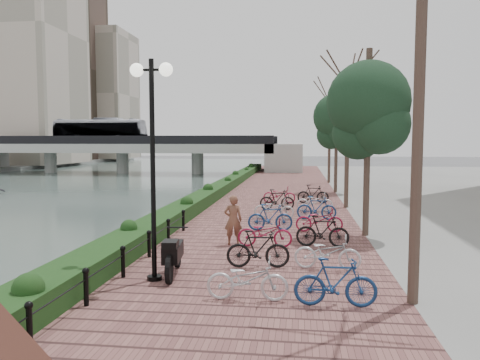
# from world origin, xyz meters

# --- Properties ---
(river_water) EXTENTS (30.00, 130.00, 0.02)m
(river_water) POSITION_xyz_m (-15.00, 25.00, 0.01)
(river_water) COLOR #4A5D57
(river_water) RESTS_ON ground
(promenade) EXTENTS (8.00, 75.00, 0.50)m
(promenade) POSITION_xyz_m (4.00, 17.50, 0.25)
(promenade) COLOR brown
(promenade) RESTS_ON ground
(hedge) EXTENTS (1.10, 56.00, 0.60)m
(hedge) POSITION_xyz_m (0.60, 20.00, 0.80)
(hedge) COLOR #173513
(hedge) RESTS_ON promenade
(chain_fence) EXTENTS (0.10, 14.10, 0.70)m
(chain_fence) POSITION_xyz_m (1.40, 2.00, 0.85)
(chain_fence) COLOR black
(chain_fence) RESTS_ON promenade
(lamppost) EXTENTS (1.02, 0.32, 5.23)m
(lamppost) POSITION_xyz_m (2.22, 2.89, 4.24)
(lamppost) COLOR black
(lamppost) RESTS_ON promenade
(motorcycle) EXTENTS (0.76, 1.82, 1.11)m
(motorcycle) POSITION_xyz_m (2.57, 3.38, 1.05)
(motorcycle) COLOR black
(motorcycle) RESTS_ON promenade
(pedestrian) EXTENTS (0.64, 0.48, 1.60)m
(pedestrian) POSITION_xyz_m (3.56, 6.94, 1.30)
(pedestrian) COLOR brown
(pedestrian) RESTS_ON promenade
(bicycle_parking) EXTENTS (2.40, 17.32, 1.00)m
(bicycle_parking) POSITION_xyz_m (5.49, 9.45, 0.97)
(bicycle_parking) COLOR silver
(bicycle_parking) RESTS_ON promenade
(street_trees) EXTENTS (3.20, 37.12, 6.80)m
(street_trees) POSITION_xyz_m (8.00, 12.68, 3.69)
(street_trees) COLOR #3B2D23
(street_trees) RESTS_ON promenade
(bridge) EXTENTS (36.00, 10.77, 6.50)m
(bridge) POSITION_xyz_m (-15.55, 45.00, 3.37)
(bridge) COLOR #ABABA5
(bridge) RESTS_ON ground
(far_buildings) EXTENTS (35.00, 38.00, 38.00)m
(far_buildings) POSITION_xyz_m (-41.66, 65.91, 16.12)
(far_buildings) COLOR #B7A899
(far_buildings) RESTS_ON far_bank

